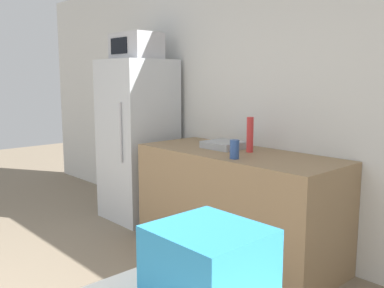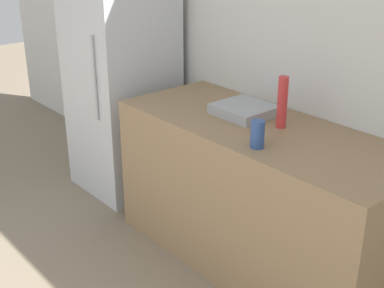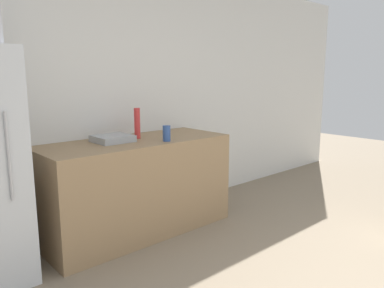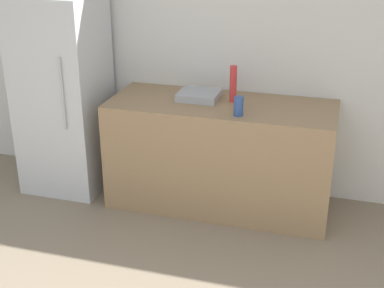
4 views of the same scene
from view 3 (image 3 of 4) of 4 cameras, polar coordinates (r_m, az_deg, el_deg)
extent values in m
cube|color=silver|center=(3.84, -11.40, 7.42)|extent=(8.00, 0.06, 2.60)
cylinder|color=#B7B7BC|center=(2.70, -26.12, -1.75)|extent=(0.02, 0.02, 0.59)
cube|color=#937551|center=(3.63, -8.41, -6.38)|extent=(1.80, 0.72, 0.89)
cube|color=#9EA3A8|center=(3.47, -12.01, 0.82)|extent=(0.32, 0.30, 0.06)
cylinder|color=red|center=(3.61, -8.35, 3.14)|extent=(0.06, 0.06, 0.29)
cylinder|color=#2D4C8C|center=(3.43, -3.89, 1.63)|extent=(0.07, 0.07, 0.15)
camera|label=1|loc=(4.24, 44.78, 7.64)|focal=40.00mm
camera|label=2|loc=(3.88, 37.34, 15.51)|focal=50.00mm
camera|label=4|loc=(3.07, 70.78, 18.06)|focal=50.00mm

